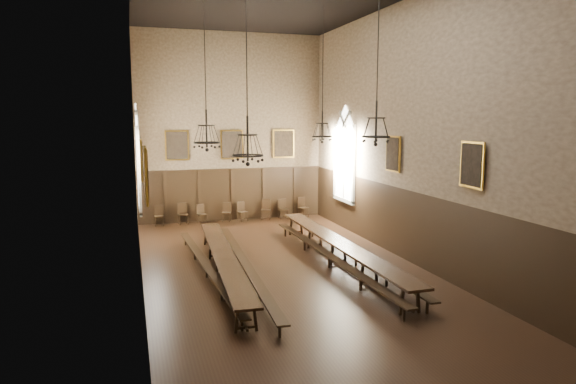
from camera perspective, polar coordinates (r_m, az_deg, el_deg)
name	(u,v)px	position (r m, az deg, el deg)	size (l,w,h in m)	color
floor	(285,272)	(17.03, -0.32, -8.84)	(9.00, 18.00, 0.02)	black
wall_back	(231,128)	(25.04, -6.34, 7.11)	(9.00, 0.02, 9.00)	#8E7657
wall_front	(459,152)	(8.09, 18.47, 4.21)	(9.00, 0.02, 9.00)	#8E7657
wall_left	(136,135)	(15.59, -16.51, 6.09)	(0.02, 18.00, 9.00)	#8E7657
wall_right	(411,132)	(18.10, 13.56, 6.46)	(0.02, 18.00, 9.00)	#8E7657
wainscot_panelling	(285,234)	(16.70, -0.32, -4.71)	(9.00, 18.00, 2.50)	black
table_left	(224,266)	(16.47, -7.14, -8.11)	(1.21, 9.62, 0.75)	black
table_right	(338,253)	(17.80, 5.63, -6.72)	(0.76, 10.45, 0.82)	black
bench_left_outer	(206,269)	(16.54, -9.05, -8.45)	(0.74, 9.48, 0.43)	black
bench_left_inner	(245,267)	(16.50, -4.79, -8.34)	(0.80, 10.27, 0.46)	black
bench_right_inner	(329,259)	(17.39, 4.58, -7.44)	(0.50, 10.42, 0.47)	black
bench_right_outer	(356,258)	(17.71, 7.55, -7.26)	(0.38, 9.72, 0.44)	black
chair_0	(159,220)	(24.64, -14.12, -2.99)	(0.44, 0.44, 0.95)	black
chair_1	(183,218)	(24.71, -11.58, -2.84)	(0.49, 0.49, 1.00)	black
chair_2	(202,218)	(24.73, -9.54, -2.83)	(0.51, 0.51, 0.91)	black
chair_3	(226,216)	(24.99, -6.87, -2.66)	(0.52, 0.52, 0.92)	black
chair_4	(243,215)	(25.09, -5.06, -2.58)	(0.52, 0.52, 0.93)	black
chair_5	(266,213)	(25.35, -2.47, -2.39)	(0.57, 0.57, 1.00)	black
chair_6	(283,213)	(25.55, -0.56, -2.32)	(0.44, 0.44, 0.96)	black
chair_7	(303,211)	(25.93, 1.69, -2.14)	(0.55, 0.55, 1.00)	black
chandelier_back_left	(207,134)	(18.25, -9.03, 6.40)	(0.93, 0.93, 5.04)	black
chandelier_back_right	(322,126)	(19.21, 3.83, 7.28)	(0.75, 0.75, 4.83)	black
chandelier_front_left	(248,142)	(13.52, -4.51, 5.54)	(0.83, 0.83, 5.13)	black
chandelier_front_right	(376,126)	(15.17, 9.76, 7.27)	(0.83, 0.83, 4.70)	black
portrait_back_0	(177,145)	(24.58, -12.24, 5.08)	(1.10, 0.12, 1.40)	#B7892C
portrait_back_1	(232,145)	(24.94, -6.25, 5.26)	(1.10, 0.12, 1.40)	#B7892C
portrait_back_2	(284,144)	(25.56, -0.49, 5.39)	(1.10, 0.12, 1.40)	#B7892C
portrait_left_0	(141,160)	(16.63, -15.99, 3.47)	(0.12, 1.00, 1.30)	#B7892C
portrait_left_1	(146,175)	(12.15, -15.52, 1.79)	(0.12, 1.00, 1.30)	#B7892C
portrait_right_0	(393,154)	(18.95, 11.60, 4.18)	(0.12, 1.00, 1.30)	#B7892C
portrait_right_1	(472,165)	(15.16, 19.77, 2.85)	(0.12, 1.00, 1.30)	#B7892C
window_right	(345,154)	(23.03, 6.31, 4.26)	(0.20, 2.20, 4.60)	white
window_left	(138,158)	(21.14, -16.36, 3.61)	(0.20, 2.20, 4.60)	white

